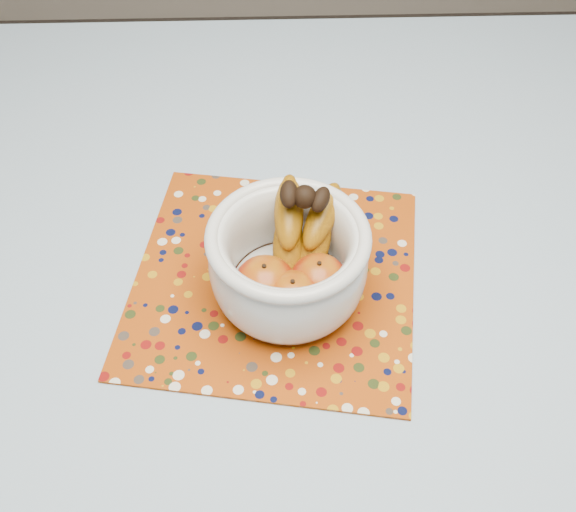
% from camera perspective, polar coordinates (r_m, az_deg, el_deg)
% --- Properties ---
extents(table, '(1.20, 1.20, 0.75)m').
position_cam_1_polar(table, '(0.90, 2.37, -7.26)').
color(table, brown).
rests_on(table, ground).
extents(tablecloth, '(1.32, 1.32, 0.01)m').
position_cam_1_polar(tablecloth, '(0.84, 2.54, -4.19)').
color(tablecloth, '#6688AA').
rests_on(tablecloth, table).
extents(placemat, '(0.40, 0.40, 0.00)m').
position_cam_1_polar(placemat, '(0.85, -1.14, -1.88)').
color(placemat, '#943808').
rests_on(placemat, tablecloth).
extents(fruit_bowl, '(0.20, 0.20, 0.15)m').
position_cam_1_polar(fruit_bowl, '(0.79, 0.50, -0.06)').
color(fruit_bowl, silver).
rests_on(fruit_bowl, placemat).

